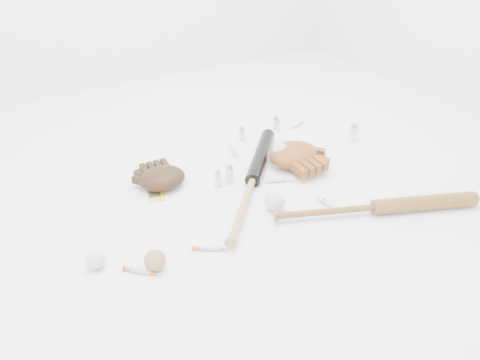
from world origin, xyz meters
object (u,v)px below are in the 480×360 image
glove_dark (162,178)px  bat_wood (376,207)px  bat_dark (253,180)px  pedestal (279,160)px

glove_dark → bat_wood: bearing=-40.3°
bat_dark → pedestal: (0.21, 0.10, -0.01)m
bat_dark → bat_wood: bearing=-100.9°
bat_wood → glove_dark: 0.88m
glove_dark → pedestal: bearing=-7.0°
glove_dark → bat_dark: bearing=-27.3°
bat_wood → glove_dark: size_ratio=3.62×
bat_wood → pedestal: 0.52m
bat_wood → glove_dark: (-0.64, 0.60, 0.01)m
bat_dark → bat_wood: bat_dark is taller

